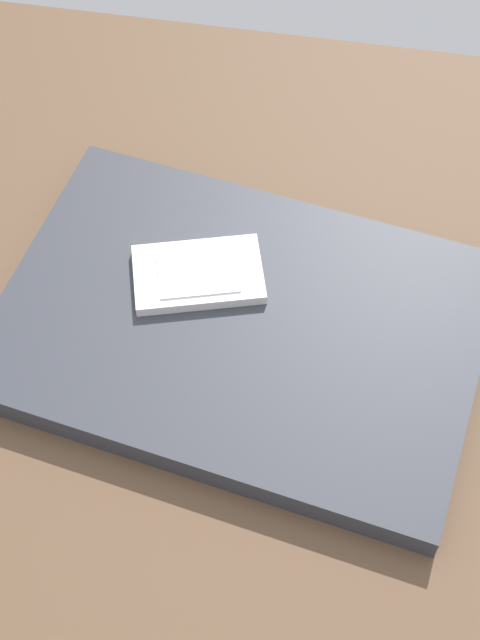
# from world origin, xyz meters

# --- Properties ---
(desk_surface) EXTENTS (1.20, 0.80, 0.03)m
(desk_surface) POSITION_xyz_m (0.00, 0.00, 0.01)
(desk_surface) COLOR brown
(desk_surface) RESTS_ON ground
(laptop_closed) EXTENTS (0.39, 0.30, 0.02)m
(laptop_closed) POSITION_xyz_m (-0.03, 0.05, 0.04)
(laptop_closed) COLOR #33353D
(laptop_closed) RESTS_ON desk_surface
(cell_phone_on_laptop) EXTENTS (0.11, 0.09, 0.01)m
(cell_phone_on_laptop) POSITION_xyz_m (-0.07, 0.09, 0.06)
(cell_phone_on_laptop) COLOR silver
(cell_phone_on_laptop) RESTS_ON laptop_closed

